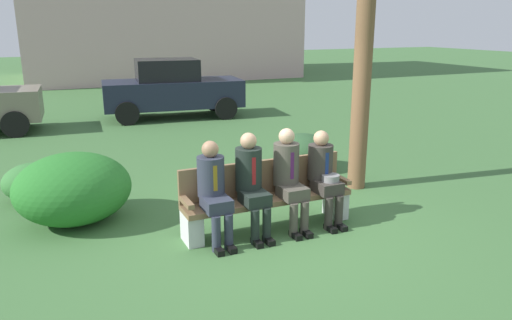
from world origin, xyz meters
name	(u,v)px	position (x,y,z in m)	size (l,w,h in m)	color
ground_plane	(276,231)	(0.00, 0.00, 0.00)	(80.00, 80.00, 0.00)	#3E6A38
park_bench	(267,196)	(-0.05, 0.19, 0.44)	(2.31, 0.44, 0.90)	brown
seated_man_leftmost	(213,187)	(-0.84, 0.06, 0.72)	(0.34, 0.72, 1.28)	#2D3342
seated_man_centerleft	(251,180)	(-0.33, 0.07, 0.74)	(0.34, 0.72, 1.33)	#1E2823
seated_man_centerright	(289,174)	(0.21, 0.07, 0.75)	(0.34, 0.72, 1.34)	#4C473D
seated_man_rightmost	(324,172)	(0.74, 0.05, 0.71)	(0.34, 0.72, 1.27)	#38332D
shrub_near_bench	(302,152)	(1.72, 2.36, 0.34)	(1.09, 1.00, 0.68)	#2D532F
shrub_mid_lawn	(73,189)	(-2.38, 1.43, 0.49)	(1.55, 1.43, 0.97)	#277128
shrub_far_lawn	(34,182)	(-2.87, 2.62, 0.29)	(0.94, 0.86, 0.58)	#367335
parked_car_far	(172,89)	(0.90, 8.52, 0.84)	(4.05, 2.08, 1.68)	#1E2338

